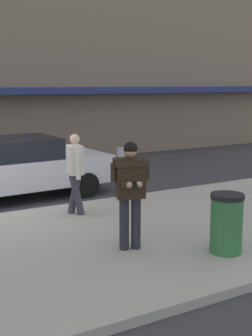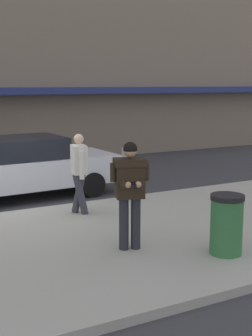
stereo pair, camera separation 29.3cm
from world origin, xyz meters
name	(u,v)px [view 1 (the left image)]	position (x,y,z in m)	size (l,w,h in m)	color
ground_plane	(4,216)	(0.00, 0.00, 0.00)	(80.00, 80.00, 0.00)	#333338
sidewalk	(106,243)	(1.00, -2.85, 0.07)	(32.00, 5.30, 0.14)	#99968E
curb_paint_line	(47,209)	(1.00, 0.05, 0.00)	(28.00, 0.12, 0.01)	silver
parked_sedan_mid	(19,167)	(0.83, 1.44, 0.79)	(4.59, 2.10, 1.54)	silver
man_texting_on_phone	(130,184)	(1.13, -3.49, 1.25)	(0.62, 0.64, 1.81)	#23232B
pedestrian_in_light_coat	(75,169)	(1.24, -1.07, 1.11)	(0.38, 0.59, 1.70)	#33333D
parking_meter	(121,166)	(2.60, -0.60, 0.97)	(0.12, 0.18, 1.27)	#4C4C51
trash_bin	(226,223)	(2.40, -4.41, 0.63)	(0.55, 0.55, 0.98)	#2D6638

